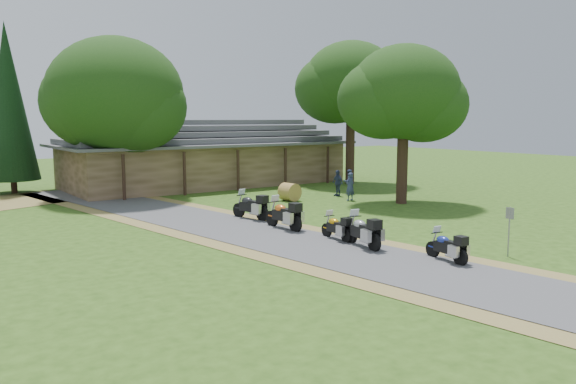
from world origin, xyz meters
TOP-DOWN VIEW (x-y plane):
  - ground at (0.00, 0.00)m, footprint 120.00×120.00m
  - driveway at (-0.50, 4.00)m, footprint 51.95×51.95m
  - lodge at (6.00, 24.00)m, footprint 21.40×9.40m
  - motorcycle_row_a at (1.98, -1.34)m, footprint 0.74×1.74m
  - motorcycle_row_b at (1.10, 1.95)m, footprint 0.99×2.10m
  - motorcycle_row_c at (1.17, 3.56)m, footprint 0.64×1.71m
  - motorcycle_row_d at (0.71, 6.66)m, footprint 0.81×2.16m
  - motorcycle_row_e at (0.83, 9.64)m, footprint 1.13×2.19m
  - person_a at (9.11, 11.55)m, footprint 0.58×0.43m
  - person_b at (10.98, 13.73)m, footprint 0.61×0.50m
  - person_c at (9.81, 13.50)m, footprint 0.44×0.58m
  - hay_bale at (6.05, 13.53)m, footprint 1.18×1.10m
  - sign_post at (4.33, -2.21)m, footprint 0.33×0.05m
  - oak_lodge_left at (-1.80, 20.99)m, footprint 8.33×8.33m
  - oak_lodge_right at (15.02, 18.10)m, footprint 7.16×7.16m
  - oak_driveway at (10.79, 8.92)m, footprint 6.36×6.36m
  - cedar_near at (-6.77, 27.07)m, footprint 3.40×3.40m

SIDE VIEW (x-z plane):
  - ground at x=0.00m, z-range 0.00..0.00m
  - driveway at x=-0.50m, z-range 0.00..0.00m
  - hay_bale at x=6.05m, z-range 0.00..1.08m
  - motorcycle_row_c at x=1.17m, z-range 0.00..1.15m
  - motorcycle_row_a at x=1.98m, z-range 0.00..1.15m
  - motorcycle_row_b at x=1.10m, z-range 0.00..1.38m
  - motorcycle_row_e at x=0.83m, z-range 0.00..1.43m
  - motorcycle_row_d at x=0.71m, z-range 0.00..1.45m
  - sign_post at x=4.33m, z-range 0.00..1.81m
  - person_b at x=10.98m, z-range 0.00..1.91m
  - person_c at x=9.81m, z-range 0.00..1.96m
  - person_a at x=9.11m, z-range 0.00..2.00m
  - lodge at x=6.00m, z-range 0.00..4.90m
  - oak_lodge_left at x=-1.80m, z-range 0.00..10.29m
  - oak_driveway at x=10.79m, z-range 0.00..10.40m
  - cedar_near at x=-6.77m, z-range 0.00..11.17m
  - oak_lodge_right at x=15.02m, z-range 0.00..12.29m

